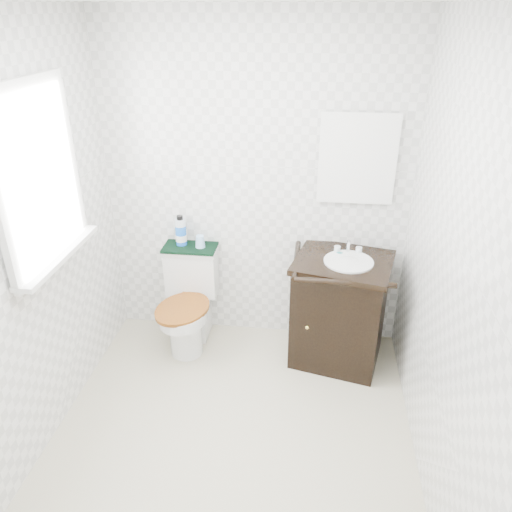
% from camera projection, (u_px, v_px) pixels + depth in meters
% --- Properties ---
extents(floor, '(2.40, 2.40, 0.00)m').
position_uv_depth(floor, '(231.00, 441.00, 3.04)').
color(floor, beige).
rests_on(floor, ground).
extents(wall_back, '(2.40, 0.00, 2.40)m').
position_uv_depth(wall_back, '(255.00, 189.00, 3.57)').
color(wall_back, white).
rests_on(wall_back, ground).
extents(wall_front, '(2.40, 0.00, 2.40)m').
position_uv_depth(wall_front, '(152.00, 461.00, 1.44)').
color(wall_front, white).
rests_on(wall_front, ground).
extents(wall_left, '(0.00, 2.40, 2.40)m').
position_uv_depth(wall_left, '(20.00, 255.00, 2.62)').
color(wall_left, white).
rests_on(wall_left, ground).
extents(wall_right, '(0.00, 2.40, 2.40)m').
position_uv_depth(wall_right, '(452.00, 281.00, 2.38)').
color(wall_right, white).
rests_on(wall_right, ground).
extents(window, '(0.02, 0.70, 0.90)m').
position_uv_depth(window, '(36.00, 177.00, 2.68)').
color(window, white).
rests_on(window, wall_left).
extents(mirror, '(0.50, 0.02, 0.60)m').
position_uv_depth(mirror, '(357.00, 159.00, 3.36)').
color(mirror, silver).
rests_on(mirror, wall_back).
extents(toilet, '(0.46, 0.66, 0.75)m').
position_uv_depth(toilet, '(189.00, 305.00, 3.81)').
color(toilet, white).
rests_on(toilet, floor).
extents(vanity, '(0.75, 0.68, 0.92)m').
position_uv_depth(vanity, '(340.00, 308.00, 3.58)').
color(vanity, black).
rests_on(vanity, floor).
extents(trash_bin, '(0.19, 0.16, 0.28)m').
position_uv_depth(trash_bin, '(309.00, 340.00, 3.72)').
color(trash_bin, silver).
rests_on(trash_bin, floor).
extents(towel, '(0.40, 0.22, 0.02)m').
position_uv_depth(towel, '(190.00, 248.00, 3.72)').
color(towel, black).
rests_on(towel, toilet).
extents(mouthwash_bottle, '(0.08, 0.08, 0.23)m').
position_uv_depth(mouthwash_bottle, '(181.00, 231.00, 3.70)').
color(mouthwash_bottle, blue).
rests_on(mouthwash_bottle, towel).
extents(cup, '(0.07, 0.07, 0.09)m').
position_uv_depth(cup, '(200.00, 241.00, 3.69)').
color(cup, '#8FBFEB').
rests_on(cup, towel).
extents(soap_bar, '(0.06, 0.04, 0.02)m').
position_uv_depth(soap_bar, '(340.00, 253.00, 3.48)').
color(soap_bar, '#177072').
rests_on(soap_bar, vanity).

